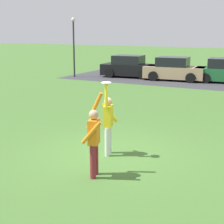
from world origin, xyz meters
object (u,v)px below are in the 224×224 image
frisbee_disc (106,83)px  parked_car_tan (174,70)px  person_defender (94,137)px  person_catcher (108,121)px  field_cone_orange (90,123)px  lamppost_by_lot (74,41)px  parked_car_black (130,67)px

frisbee_disc → parked_car_tan: (-3.35, 15.70, -1.37)m
person_defender → person_catcher: bearing=0.0°
parked_car_tan → field_cone_orange: parked_car_tan is taller
parked_car_tan → person_defender: bearing=-83.7°
lamppost_by_lot → parked_car_black: bearing=27.3°
parked_car_black → lamppost_by_lot: size_ratio=1.00×
field_cone_orange → person_defender: bearing=-57.0°
person_catcher → parked_car_black: (-6.70, 15.52, -0.25)m
person_defender → field_cone_orange: size_ratio=6.38×
parked_car_tan → field_cone_orange: size_ratio=13.33×
person_defender → field_cone_orange: bearing=16.4°
person_catcher → lamppost_by_lot: lamppost_by_lot is taller
person_catcher → frisbee_disc: (0.06, -0.22, 1.11)m
field_cone_orange → lamppost_by_lot: bearing=126.2°
person_defender → frisbee_disc: frisbee_disc is taller
frisbee_disc → lamppost_by_lot: lamppost_by_lot is taller
field_cone_orange → person_catcher: bearing=-48.4°
person_defender → frisbee_disc: bearing=0.0°
person_catcher → frisbee_disc: frisbee_disc is taller
parked_car_black → person_defender: bearing=-73.3°
parked_car_tan → person_catcher: bearing=-84.1°
person_catcher → field_cone_orange: person_catcher is taller
parked_car_black → parked_car_tan: same height
person_catcher → parked_car_tan: person_catcher is taller
parked_car_tan → lamppost_by_lot: 7.51m
person_defender → lamppost_by_lot: bearing=18.8°
parked_car_tan → frisbee_disc: bearing=-84.0°
person_defender → lamppost_by_lot: lamppost_by_lot is taller
person_defender → field_cone_orange: person_defender is taller
person_defender → lamppost_by_lot: 18.69m
person_catcher → parked_car_black: 16.91m
field_cone_orange → parked_car_black: bearing=109.5°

